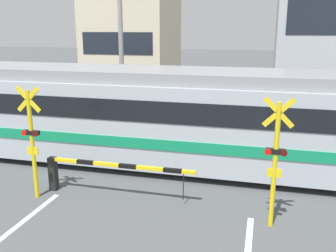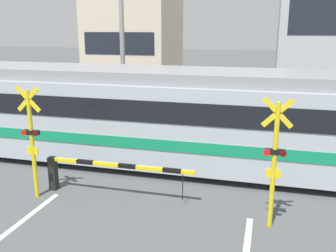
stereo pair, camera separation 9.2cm
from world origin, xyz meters
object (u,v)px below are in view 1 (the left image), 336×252
at_px(crossing_signal_left, 32,138).
at_px(crossing_signal_right, 275,158).
at_px(crossing_barrier_near, 91,169).
at_px(commuter_train, 153,114).
at_px(crossing_barrier_far, 233,128).
at_px(pedestrian, 197,100).

xyz_separation_m(crossing_signal_left, crossing_signal_right, (6.14, 0.00, 0.00)).
bearing_deg(crossing_barrier_near, commuter_train, 72.52).
distance_m(commuter_train, crossing_barrier_far, 3.67).
relative_size(commuter_train, crossing_barrier_near, 4.37).
relative_size(crossing_barrier_far, pedestrian, 2.39).
bearing_deg(crossing_barrier_near, crossing_signal_left, -158.80).
xyz_separation_m(crossing_signal_right, pedestrian, (-3.53, 9.84, -0.66)).
distance_m(crossing_barrier_far, crossing_signal_left, 7.65).
bearing_deg(crossing_signal_left, commuter_train, 56.02).
relative_size(commuter_train, crossing_barrier_far, 4.37).
bearing_deg(crossing_barrier_near, pedestrian, 82.47).
xyz_separation_m(crossing_barrier_near, pedestrian, (1.23, 9.30, 0.28)).
bearing_deg(crossing_signal_right, crossing_barrier_near, 173.56).
distance_m(crossing_barrier_near, crossing_signal_right, 4.88).
xyz_separation_m(commuter_train, crossing_signal_left, (-2.28, -3.38, -0.03)).
bearing_deg(pedestrian, commuter_train, -92.95).
bearing_deg(pedestrian, crossing_barrier_far, -61.35).
bearing_deg(crossing_signal_right, crossing_signal_left, 180.00).
bearing_deg(crossing_signal_right, pedestrian, 109.73).
height_order(crossing_barrier_near, crossing_barrier_far, same).
height_order(crossing_barrier_near, crossing_signal_right, crossing_signal_right).
xyz_separation_m(crossing_barrier_near, crossing_signal_right, (4.76, -0.54, 0.95)).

